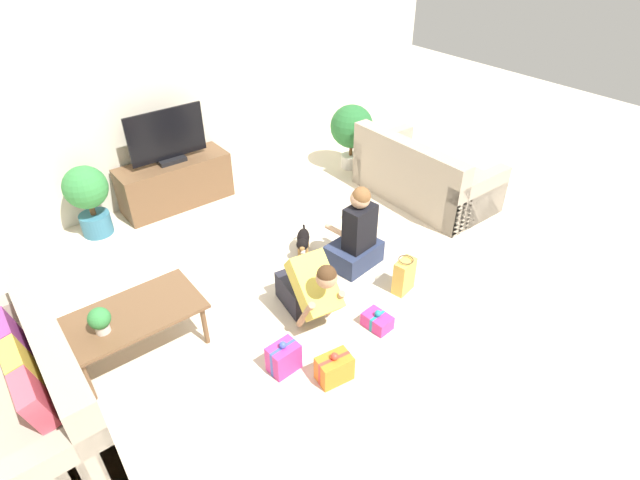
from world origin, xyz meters
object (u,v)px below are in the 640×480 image
tv_console (176,183)px  potted_plant_corner_right (352,129)px  gift_box_b (377,321)px  potted_plant_back_left (88,195)px  gift_box_c (284,358)px  tv (167,139)px  sofa_right (423,177)px  person_kneeling (309,288)px  coffee_table (133,317)px  person_sitting (356,237)px  sofa_left (17,400)px  gift_bag_a (404,276)px  dog (303,240)px  tabletop_plant (100,320)px  gift_box_a (334,368)px

tv_console → potted_plant_corner_right: bearing=-13.4°
gift_box_b → potted_plant_back_left: bearing=115.7°
gift_box_c → tv: bearing=81.0°
sofa_right → person_kneeling: size_ratio=2.05×
coffee_table → person_sitting: person_sitting is taller
sofa_right → coffee_table: (-3.81, -0.33, 0.10)m
person_kneeling → sofa_left: bearing=-179.8°
potted_plant_corner_right → tv_console: bearing=166.6°
potted_plant_corner_right → person_kneeling: (-2.30, -2.08, -0.23)m
person_kneeling → gift_bag_a: 0.99m
sofa_right → dog: sofa_right is taller
coffee_table → dog: coffee_table is taller
tv → person_sitting: (0.92, -2.30, -0.52)m
sofa_left → dog: sofa_left is taller
dog → potted_plant_corner_right: bearing=74.8°
sofa_left → tv: bearing=135.7°
potted_plant_back_left → gift_bag_a: 3.51m
potted_plant_corner_right → person_kneeling: 3.11m
tv_console → potted_plant_corner_right: size_ratio=1.48×
tv → gift_box_b: 3.25m
tv_console → dog: 1.92m
sofa_right → person_kneeling: 2.59m
sofa_left → person_sitting: size_ratio=1.84×
dog → tabletop_plant: 2.21m
tv → gift_box_c: size_ratio=3.00×
person_sitting → gift_box_c: (-1.39, -0.70, -0.21)m
person_kneeling → gift_box_c: size_ratio=2.71×
tv → tabletop_plant: size_ratio=4.15×
sofa_left → potted_plant_corner_right: potted_plant_corner_right is taller
gift_box_b → gift_bag_a: size_ratio=0.70×
potted_plant_corner_right → potted_plant_back_left: bearing=171.4°
potted_plant_back_left → person_sitting: bearing=-49.4°
tv_console → gift_box_a: bearing=-93.7°
tv_console → person_kneeling: size_ratio=1.59×
sofa_right → sofa_left: bearing=96.4°
sofa_right → gift_box_c: 3.22m
person_kneeling → gift_box_a: 0.77m
sofa_right → tv_console: size_ratio=1.29×
tv_console → gift_box_a: (-0.21, -3.33, -0.17)m
tv → potted_plant_back_left: bearing=-177.2°
coffee_table → dog: (1.90, 0.27, -0.21)m
sofa_left → sofa_right: (4.74, 0.53, 0.00)m
sofa_right → dog: (-1.91, -0.06, -0.11)m
gift_box_c → gift_bag_a: (1.47, 0.09, 0.05)m
tv_console → gift_box_a: size_ratio=4.48×
potted_plant_back_left → potted_plant_corner_right: (3.37, -0.51, 0.08)m
coffee_table → tv_console: (1.31, 2.10, -0.11)m
tv_console → person_kneeling: 2.64m
potted_plant_corner_right → dog: potted_plant_corner_right is taller
tv → potted_plant_back_left: tv is taller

